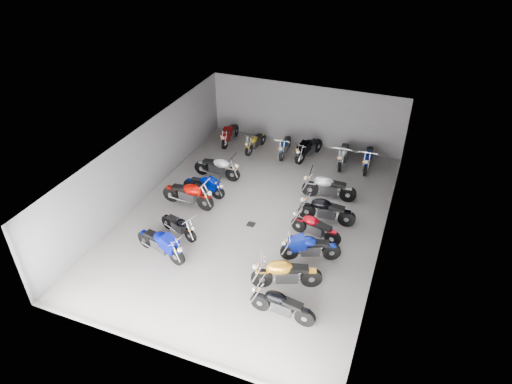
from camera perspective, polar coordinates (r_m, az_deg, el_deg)
ground at (r=18.60m, az=-0.05°, el=-3.19°), size 14.00×14.00×0.00m
wall_back at (r=23.59m, az=6.21°, el=9.52°), size 10.00×0.10×3.20m
wall_left at (r=19.80m, az=-13.70°, el=3.76°), size 0.10×14.00×3.20m
wall_right at (r=16.85m, az=16.02°, el=-2.37°), size 0.10×14.00×3.20m
ceiling at (r=16.87m, az=-0.05°, el=5.62°), size 10.00×14.00×0.04m
drain_grate at (r=18.22m, az=-0.62°, el=-4.05°), size 0.32×0.32×0.01m
motorcycle_left_b at (r=16.79m, az=-11.81°, el=-6.33°), size 2.24×0.75×1.01m
motorcycle_left_c at (r=17.68m, az=-9.62°, el=-4.14°), size 1.81×0.73×0.83m
motorcycle_left_d at (r=19.17m, az=-8.44°, el=-0.27°), size 2.38×0.49×1.05m
motorcycle_left_e at (r=19.80m, az=-6.49°, el=0.80°), size 2.02×0.43×0.89m
motorcycle_left_f at (r=20.96m, az=-4.84°, el=3.09°), size 2.27×0.45×1.00m
motorcycle_right_a at (r=14.41m, az=3.22°, el=-13.91°), size 2.14×0.45×0.94m
motorcycle_right_b at (r=15.31m, az=3.75°, el=-10.12°), size 2.26×1.03×1.04m
motorcycle_right_c at (r=16.43m, az=6.75°, el=-6.92°), size 2.08×0.91×0.96m
motorcycle_right_d at (r=17.40m, az=7.40°, el=-4.40°), size 2.06×0.63×0.92m
motorcycle_right_e at (r=18.26m, az=8.76°, el=-2.28°), size 2.31×0.47×1.01m
motorcycle_right_f at (r=19.66m, az=9.05°, el=0.57°), size 2.33×0.53×1.03m
motorcycle_back_a at (r=24.04m, az=-3.29°, el=7.28°), size 0.44×2.13×0.94m
motorcycle_back_b at (r=23.25m, az=-0.10°, el=6.26°), size 0.47×1.95×0.86m
motorcycle_back_c at (r=22.92m, az=3.66°, el=5.78°), size 0.43×2.00×0.88m
motorcycle_back_d at (r=22.66m, az=6.61°, el=5.44°), size 0.81×2.17×0.98m
motorcycle_back_e at (r=22.39m, az=10.86°, el=4.66°), size 0.46×2.22×0.97m
motorcycle_back_f at (r=22.31m, az=13.84°, el=4.15°), size 0.46×2.22×0.98m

